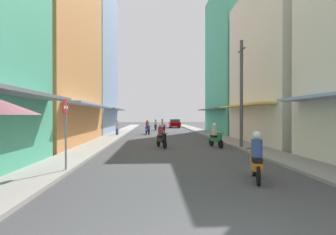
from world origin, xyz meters
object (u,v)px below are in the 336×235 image
pedestrian_far (117,128)px  street_sign_no_entry (66,125)px  motorbike_orange (256,158)px  utility_pole (241,93)px  motorbike_maroon (156,125)px  parked_car (175,123)px  motorbike_red (164,129)px  motorbike_white (163,125)px  motorbike_blue (148,128)px  motorbike_black (161,137)px  motorbike_green (216,136)px

pedestrian_far → street_sign_no_entry: (0.55, -17.24, 0.93)m
motorbike_orange → utility_pole: utility_pole is taller
motorbike_maroon → pedestrian_far: 10.87m
utility_pole → street_sign_no_entry: (-8.55, -6.40, -1.71)m
parked_car → street_sign_no_entry: (-6.76, -35.08, 0.98)m
motorbike_orange → pedestrian_far: pedestrian_far is taller
motorbike_maroon → motorbike_red: 5.97m
motorbike_white → parked_car: size_ratio=0.42×
motorbike_blue → pedestrian_far: bearing=-141.6°
motorbike_black → pedestrian_far: size_ratio=1.10×
utility_pole → pedestrian_far: bearing=130.0°
motorbike_orange → pedestrian_far: bearing=110.3°
motorbike_maroon → utility_pole: 21.72m
motorbike_red → utility_pole: size_ratio=0.27×
motorbike_black → utility_pole: bearing=-10.0°
motorbike_green → motorbike_black: bearing=-179.6°
motorbike_orange → motorbike_white: same height
motorbike_red → motorbike_orange: motorbike_orange is taller
motorbike_maroon → motorbike_blue: 7.77m
utility_pole → street_sign_no_entry: utility_pole is taller
parked_car → street_sign_no_entry: size_ratio=1.55×
motorbike_white → motorbike_black: (-0.91, -22.64, 0.00)m
motorbike_blue → motorbike_red: bearing=43.3°
motorbike_maroon → motorbike_green: size_ratio=1.02×
pedestrian_far → motorbike_white: bearing=68.1°
motorbike_green → motorbike_blue: same height
motorbike_green → motorbike_orange: same height
motorbike_green → motorbike_white: bearing=96.6°
motorbike_black → street_sign_no_entry: bearing=-116.5°
motorbike_green → motorbike_black: (-3.53, -0.02, 0.00)m
motorbike_black → pedestrian_far: (-4.18, 9.97, 0.09)m
pedestrian_far → motorbike_maroon: bearing=68.4°
motorbike_green → motorbike_red: bearing=101.0°
motorbike_orange → motorbike_blue: 21.39m
motorbike_white → motorbike_black: 22.66m
motorbike_green → motorbike_maroon: bearing=100.5°
motorbike_green → utility_pole: 3.18m
motorbike_white → motorbike_blue: same height
motorbike_black → parked_car: size_ratio=0.43×
motorbike_green → motorbike_black: size_ratio=1.01×
motorbike_blue → motorbike_black: (1.15, -12.37, 0.00)m
motorbike_orange → utility_pole: (2.19, 7.81, 2.72)m
motorbike_green → motorbike_blue: bearing=110.7°
motorbike_white → motorbike_maroon: bearing=-112.9°
motorbike_white → street_sign_no_entry: (-4.54, -29.91, 1.01)m
motorbike_orange → street_sign_no_entry: 6.59m
motorbike_green → motorbike_blue: size_ratio=1.00×
motorbike_red → motorbike_blue: size_ratio=1.02×
motorbike_maroon → motorbike_orange: bearing=-84.2°
motorbike_green → utility_pole: (1.39, -0.89, 2.72)m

